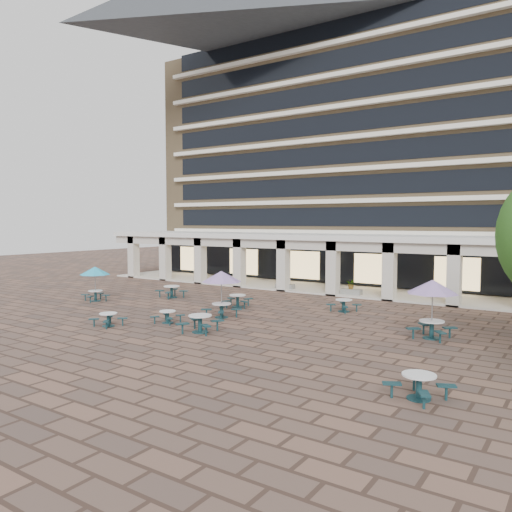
# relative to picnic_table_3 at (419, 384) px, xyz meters

# --- Properties ---
(ground) EXTENTS (120.00, 120.00, 0.00)m
(ground) POSITION_rel_picnic_table_3_xyz_m (-13.55, 5.66, -0.47)
(ground) COLOR brown
(ground) RESTS_ON ground
(apartment_building) EXTENTS (40.00, 15.50, 25.20)m
(apartment_building) POSITION_rel_picnic_table_3_xyz_m (-13.55, 31.13, 12.14)
(apartment_building) COLOR #907651
(apartment_building) RESTS_ON ground
(retail_arcade) EXTENTS (42.00, 6.60, 4.40)m
(retail_arcade) POSITION_rel_picnic_table_3_xyz_m (-13.55, 20.46, 2.53)
(retail_arcade) COLOR white
(retail_arcade) RESTS_ON ground
(picnic_table_3) EXTENTS (2.08, 2.08, 0.78)m
(picnic_table_3) POSITION_rel_picnic_table_3_xyz_m (0.00, 0.00, 0.00)
(picnic_table_3) COLOR #163B43
(picnic_table_3) RESTS_ON ground
(picnic_table_4) EXTENTS (2.02, 2.02, 2.34)m
(picnic_table_4) POSITION_rel_picnic_table_3_xyz_m (-23.65, 6.59, 1.52)
(picnic_table_4) COLOR #163B43
(picnic_table_4) RESTS_ON ground
(picnic_table_5) EXTENTS (1.60, 1.60, 0.69)m
(picnic_table_5) POSITION_rel_picnic_table_3_xyz_m (-16.37, 1.69, -0.05)
(picnic_table_5) COLOR #163B43
(picnic_table_5) RESTS_ON ground
(picnic_table_6) EXTENTS (2.27, 2.27, 2.62)m
(picnic_table_6) POSITION_rel_picnic_table_3_xyz_m (-12.96, 6.81, 1.76)
(picnic_table_6) COLOR #163B43
(picnic_table_6) RESTS_ON ground
(picnic_table_7) EXTENTS (2.22, 2.22, 0.86)m
(picnic_table_7) POSITION_rel_picnic_table_3_xyz_m (-11.51, 3.26, 0.05)
(picnic_table_7) COLOR #163B43
(picnic_table_7) RESTS_ON ground
(picnic_table_9) EXTENTS (2.22, 2.22, 0.84)m
(picnic_table_9) POSITION_rel_picnic_table_3_xyz_m (-20.45, 10.63, 0.04)
(picnic_table_9) COLOR #163B43
(picnic_table_9) RESTS_ON ground
(picnic_table_10) EXTENTS (1.63, 1.63, 0.66)m
(picnic_table_10) POSITION_rel_picnic_table_3_xyz_m (-14.42, 4.01, -0.07)
(picnic_table_10) COLOR #163B43
(picnic_table_10) RESTS_ON ground
(picnic_table_11) EXTENTS (2.36, 2.36, 2.72)m
(picnic_table_11) POSITION_rel_picnic_table_3_xyz_m (-1.80, 8.28, 1.85)
(picnic_table_11) COLOR #163B43
(picnic_table_11) RESTS_ON ground
(picnic_table_12) EXTENTS (2.13, 2.13, 0.78)m
(picnic_table_12) POSITION_rel_picnic_table_3_xyz_m (-14.26, 10.12, 0.00)
(picnic_table_12) COLOR #163B43
(picnic_table_12) RESTS_ON ground
(picnic_table_13) EXTENTS (1.94, 1.94, 0.75)m
(picnic_table_13) POSITION_rel_picnic_table_3_xyz_m (-8.02, 12.37, -0.02)
(picnic_table_13) COLOR #163B43
(picnic_table_13) RESTS_ON ground
(planter_left) EXTENTS (1.50, 0.71, 1.23)m
(planter_left) POSITION_rel_picnic_table_3_xyz_m (-15.80, 18.56, 0.01)
(planter_left) COLOR gray
(planter_left) RESTS_ON ground
(planter_right) EXTENTS (1.50, 0.61, 1.24)m
(planter_right) POSITION_rel_picnic_table_3_xyz_m (-10.19, 18.56, 0.02)
(planter_right) COLOR gray
(planter_right) RESTS_ON ground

